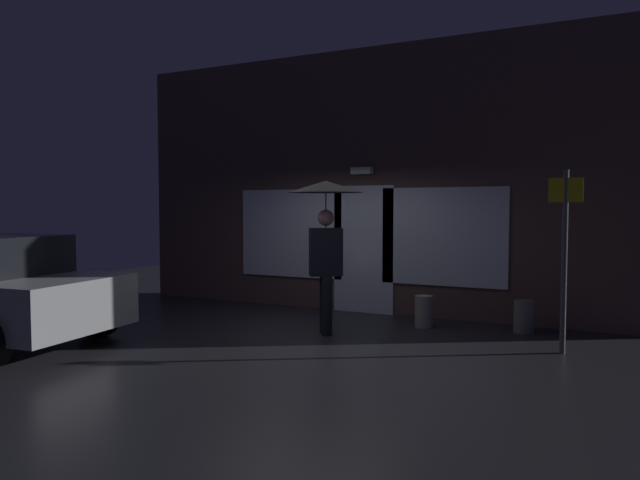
{
  "coord_description": "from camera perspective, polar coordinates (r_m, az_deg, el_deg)",
  "views": [
    {
      "loc": [
        3.88,
        -7.24,
        1.83
      ],
      "look_at": [
        0.09,
        0.32,
        1.36
      ],
      "focal_mm": 33.08,
      "sensor_mm": 36.0,
      "label": 1
    }
  ],
  "objects": [
    {
      "name": "building_facade",
      "position": [
        10.35,
        4.59,
        5.5
      ],
      "size": [
        9.18,
        0.48,
        4.55
      ],
      "color": "brown",
      "rests_on": "ground"
    },
    {
      "name": "ground_plane",
      "position": [
        8.41,
        -1.56,
        -9.36
      ],
      "size": [
        18.0,
        18.0,
        0.0
      ],
      "primitive_type": "plane",
      "color": "#26262B"
    },
    {
      "name": "street_sign_post",
      "position": [
        7.9,
        22.58,
        -0.86
      ],
      "size": [
        0.4,
        0.07,
        2.29
      ],
      "color": "#595B60",
      "rests_on": "ground"
    },
    {
      "name": "person_with_umbrella",
      "position": [
        8.41,
        0.56,
        2.14
      ],
      "size": [
        1.07,
        1.07,
        2.2
      ],
      "rotation": [
        0.0,
        0.0,
        0.62
      ],
      "color": "black",
      "rests_on": "ground"
    },
    {
      "name": "sidewalk_bollard",
      "position": [
        9.17,
        10.03,
        -6.83
      ],
      "size": [
        0.27,
        0.27,
        0.48
      ],
      "primitive_type": "cylinder",
      "color": "#9E998E",
      "rests_on": "ground"
    },
    {
      "name": "sidewalk_bollard_2",
      "position": [
        9.15,
        19.13,
        -7.02
      ],
      "size": [
        0.29,
        0.29,
        0.47
      ],
      "primitive_type": "cylinder",
      "color": "slate",
      "rests_on": "ground"
    }
  ]
}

